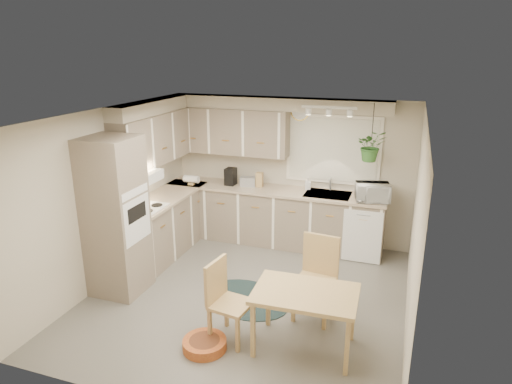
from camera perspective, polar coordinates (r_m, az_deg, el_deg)
floor at (r=6.21m, az=-1.10°, el=-12.86°), size 4.20×4.20×0.00m
ceiling at (r=5.40m, az=-1.25°, el=9.65°), size 4.20×4.20×0.00m
wall_back at (r=7.61m, az=4.26°, el=2.76°), size 4.00×0.04×2.40m
wall_front at (r=3.96m, az=-11.87°, el=-12.28°), size 4.00×0.04×2.40m
wall_left at (r=6.61m, az=-17.68°, el=-0.36°), size 0.04×4.20×2.40m
wall_right at (r=5.39m, az=19.32°, el=-4.64°), size 0.04×4.20×2.40m
base_cab_left at (r=7.39m, az=-11.28°, el=-4.14°), size 0.60×1.85×0.90m
base_cab_back at (r=7.61m, az=2.10°, el=-3.13°), size 3.60×0.60×0.90m
counter_left at (r=7.22m, az=-11.43°, el=-0.69°), size 0.64×1.89×0.04m
counter_back at (r=7.45m, az=2.11°, el=0.23°), size 3.64×0.64×0.04m
oven_stack at (r=6.19m, az=-17.14°, el=-3.00°), size 0.65×0.65×2.10m
wall_oven_face at (r=6.02m, az=-14.66°, el=-3.39°), size 0.02×0.56×0.58m
upper_cab_left at (r=7.17m, az=-12.31°, el=6.60°), size 0.35×2.00×0.75m
upper_cab_back at (r=7.62m, az=-3.33°, el=7.62°), size 2.00×0.35×0.75m
soffit_left at (r=7.11m, az=-12.74°, el=10.37°), size 0.30×2.00×0.20m
soffit_back at (r=7.31m, az=2.61°, el=10.97°), size 3.60×0.30×0.20m
cooktop at (r=6.75m, az=-13.79°, el=-1.95°), size 0.52×0.58×0.02m
range_hood at (r=6.62m, az=-14.23°, el=1.78°), size 0.40×0.60×0.14m
window_blinds at (r=7.34m, az=9.58°, el=5.23°), size 1.40×0.02×1.00m
window_frame at (r=7.35m, az=9.59°, el=5.24°), size 1.50×0.02×1.10m
sink at (r=7.27m, az=8.94°, el=-0.59°), size 0.70×0.48×0.10m
dishwasher_front at (r=7.08m, az=13.10°, el=-5.48°), size 0.58×0.02×0.83m
track_light_bar at (r=6.72m, az=9.13°, el=10.42°), size 0.80×0.04×0.04m
wall_clock at (r=7.35m, az=5.52°, el=10.00°), size 0.30×0.03×0.30m
dining_table at (r=5.13m, az=6.08°, el=-15.65°), size 1.12×0.77×0.69m
chair_left at (r=5.19m, az=-3.08°, el=-13.61°), size 0.49×0.49×0.93m
chair_back at (r=5.58m, az=7.37°, el=-10.86°), size 0.52×0.52×1.01m
braided_rug at (r=6.13m, az=-1.19°, el=-13.21°), size 1.46×1.28×0.01m
pet_bed at (r=5.28m, az=-6.44°, el=-18.40°), size 0.50×0.50×0.11m
microwave at (r=7.04m, az=14.38°, el=0.20°), size 0.54×0.39×0.33m
soap_bottle at (r=7.45m, az=6.49°, el=0.65°), size 0.13×0.21×0.09m
hanging_plant at (r=6.89m, az=14.17°, el=5.21°), size 0.53×0.56×0.36m
coffee_maker at (r=7.65m, az=-3.19°, el=1.95°), size 0.17×0.20×0.28m
toaster at (r=7.58m, az=-1.02°, el=1.32°), size 0.28×0.19×0.15m
knife_block at (r=7.54m, az=0.44°, el=1.55°), size 0.12×0.12×0.24m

